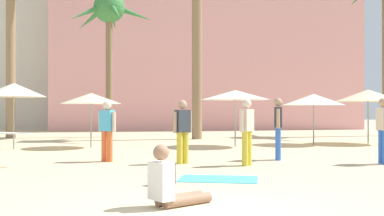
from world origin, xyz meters
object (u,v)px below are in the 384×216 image
object	(u,v)px
cafe_umbrella_3	(314,100)
person_near_right	(278,126)
person_mid_right	(170,185)
cafe_umbrella_1	(91,98)
person_far_left	(107,128)
person_far_right	(383,128)
cafe_umbrella_4	(368,95)
person_mid_left	(183,129)
cafe_umbrella_0	(235,95)
person_mid_center	(247,129)
cafe_umbrella_8	(14,90)
beach_towel	(218,179)
backpack	(167,174)
palm_tree_far_left	(109,17)

from	to	relation	value
cafe_umbrella_3	person_near_right	xyz separation A→B (m)	(-3.43, -5.56, -0.90)
person_mid_right	cafe_umbrella_1	bearing A→B (deg)	69.62
cafe_umbrella_3	person_far_left	xyz separation A→B (m)	(-8.31, -5.27, -0.95)
person_far_right	person_near_right	size ratio (longest dim) A/B	0.98
cafe_umbrella_4	person_far_right	size ratio (longest dim) A/B	1.57
person_mid_left	person_near_right	distance (m)	2.90
cafe_umbrella_0	person_far_left	world-z (taller)	cafe_umbrella_0
person_mid_center	cafe_umbrella_3	bearing A→B (deg)	98.68
cafe_umbrella_0	person_far_right	world-z (taller)	cafe_umbrella_0
cafe_umbrella_8	cafe_umbrella_4	bearing A→B (deg)	2.91
beach_towel	person_far_right	bearing A→B (deg)	22.65
cafe_umbrella_3	person_far_right	size ratio (longest dim) A/B	1.47
cafe_umbrella_3	cafe_umbrella_4	distance (m)	2.53
backpack	person_far_left	size ratio (longest dim) A/B	0.25
cafe_umbrella_8	cafe_umbrella_3	bearing A→B (deg)	2.80
cafe_umbrella_4	person_mid_left	size ratio (longest dim) A/B	1.62
person_mid_right	cafe_umbrella_3	bearing A→B (deg)	28.42
palm_tree_far_left	person_mid_left	bearing A→B (deg)	-79.87
cafe_umbrella_4	person_mid_center	bearing A→B (deg)	-136.15
cafe_umbrella_3	cafe_umbrella_8	world-z (taller)	cafe_umbrella_8
cafe_umbrella_0	person_mid_center	world-z (taller)	cafe_umbrella_0
person_far_left	person_mid_center	bearing A→B (deg)	-73.61
cafe_umbrella_1	person_far_left	size ratio (longest dim) A/B	1.37
beach_towel	person_near_right	xyz separation A→B (m)	(2.47, 3.47, 0.98)
palm_tree_far_left	person_far_left	xyz separation A→B (m)	(0.31, -12.32, -5.53)
beach_towel	backpack	world-z (taller)	backpack
backpack	cafe_umbrella_0	bearing A→B (deg)	-61.49
palm_tree_far_left	cafe_umbrella_1	distance (m)	8.61
cafe_umbrella_0	beach_towel	bearing A→B (deg)	-105.91
person_mid_left	person_far_left	bearing A→B (deg)	38.51
person_mid_right	person_mid_left	bearing A→B (deg)	51.00
cafe_umbrella_0	backpack	distance (m)	9.89
person_mid_left	cafe_umbrella_1	bearing A→B (deg)	-3.95
beach_towel	person_far_left	bearing A→B (deg)	122.69
person_far_right	person_mid_right	bearing A→B (deg)	-140.77
person_mid_center	person_mid_left	xyz separation A→B (m)	(-1.60, 0.69, -0.01)
person_far_left	person_mid_right	distance (m)	6.50
cafe_umbrella_3	cafe_umbrella_4	size ratio (longest dim) A/B	0.93
person_mid_center	person_mid_left	world-z (taller)	person_mid_center
person_mid_center	person_near_right	distance (m)	1.75
cafe_umbrella_1	backpack	bearing A→B (deg)	-77.58
cafe_umbrella_0	cafe_umbrella_1	bearing A→B (deg)	177.13
palm_tree_far_left	person_far_left	distance (m)	13.50
person_near_right	person_mid_right	world-z (taller)	person_near_right
palm_tree_far_left	cafe_umbrella_0	bearing A→B (deg)	-55.77
cafe_umbrella_1	person_mid_left	bearing A→B (deg)	-64.36
cafe_umbrella_1	person_far_right	bearing A→B (deg)	-39.77
cafe_umbrella_1	person_mid_right	xyz separation A→B (m)	(1.92, -11.40, -1.57)
palm_tree_far_left	cafe_umbrella_0	xyz separation A→B (m)	(5.15, -7.57, -4.42)
person_mid_left	person_mid_right	world-z (taller)	person_mid_left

